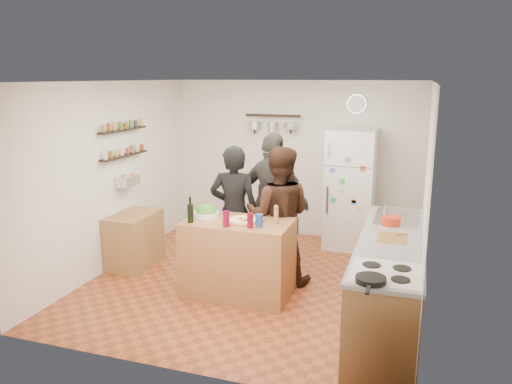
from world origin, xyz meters
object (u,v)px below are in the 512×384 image
(wine_bottle, at_px, (190,213))
(pepper_mill, at_px, (276,216))
(person_left, at_px, (234,212))
(red_bowl, at_px, (391,221))
(counter_run, at_px, (390,281))
(prep_island, at_px, (238,258))
(skillet, at_px, (371,280))
(salt_canister, at_px, (259,220))
(salad_bowl, at_px, (206,215))
(person_center, at_px, (279,215))
(fridge, at_px, (350,189))
(wall_clock, at_px, (357,104))
(side_table, at_px, (134,240))
(person_back, at_px, (273,201))

(wine_bottle, xyz_separation_m, pepper_mill, (0.95, 0.27, -0.02))
(person_left, relative_size, red_bowl, 7.71)
(person_left, distance_m, counter_run, 2.15)
(wine_bottle, xyz_separation_m, person_left, (0.25, 0.75, -0.16))
(prep_island, bearing_deg, skillet, -39.08)
(person_left, bearing_deg, salt_canister, 120.82)
(salad_bowl, height_order, person_center, person_center)
(wine_bottle, relative_size, red_bowl, 0.96)
(prep_island, relative_size, skillet, 4.97)
(skillet, bearing_deg, salt_canister, 137.90)
(wine_bottle, bearing_deg, skillet, -27.54)
(salt_canister, height_order, counter_run, salt_canister)
(pepper_mill, xyz_separation_m, salt_canister, (-0.15, -0.17, -0.02))
(fridge, distance_m, wall_clock, 1.29)
(fridge, bearing_deg, wine_bottle, -122.24)
(person_center, bearing_deg, wine_bottle, 33.15)
(wine_bottle, relative_size, fridge, 0.12)
(fridge, distance_m, side_table, 3.24)
(person_back, bearing_deg, salt_canister, 116.19)
(person_left, xyz_separation_m, wall_clock, (1.25, 1.97, 1.29))
(skillet, bearing_deg, wall_clock, 99.62)
(person_back, bearing_deg, red_bowl, 175.91)
(prep_island, xyz_separation_m, skillet, (1.65, -1.34, 0.49))
(salt_canister, distance_m, counter_run, 1.55)
(pepper_mill, distance_m, fridge, 2.19)
(side_table, bearing_deg, fridge, 32.66)
(red_bowl, bearing_deg, prep_island, -167.53)
(prep_island, distance_m, salt_canister, 0.62)
(salt_canister, bearing_deg, person_back, 98.46)
(counter_run, xyz_separation_m, side_table, (-3.44, 0.58, -0.09))
(counter_run, bearing_deg, side_table, 170.49)
(person_back, xyz_separation_m, side_table, (-1.82, -0.57, -0.56))
(pepper_mill, relative_size, person_back, 0.09)
(pepper_mill, distance_m, person_back, 1.01)
(person_center, distance_m, red_bowl, 1.37)
(person_left, height_order, person_back, person_back)
(salad_bowl, distance_m, side_table, 1.44)
(counter_run, height_order, red_bowl, red_bowl)
(prep_island, bearing_deg, fridge, 65.12)
(person_center, bearing_deg, counter_run, 146.14)
(skillet, distance_m, side_table, 3.83)
(red_bowl, distance_m, side_table, 3.44)
(person_center, xyz_separation_m, counter_run, (1.41, -0.67, -0.42))
(pepper_mill, distance_m, wall_clock, 2.76)
(prep_island, xyz_separation_m, salt_canister, (0.30, -0.12, 0.53))
(salad_bowl, bearing_deg, person_back, 59.96)
(pepper_mill, bearing_deg, prep_island, -173.66)
(person_center, bearing_deg, fridge, -120.35)
(salad_bowl, relative_size, person_center, 0.17)
(salad_bowl, xyz_separation_m, person_center, (0.77, 0.48, -0.07))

